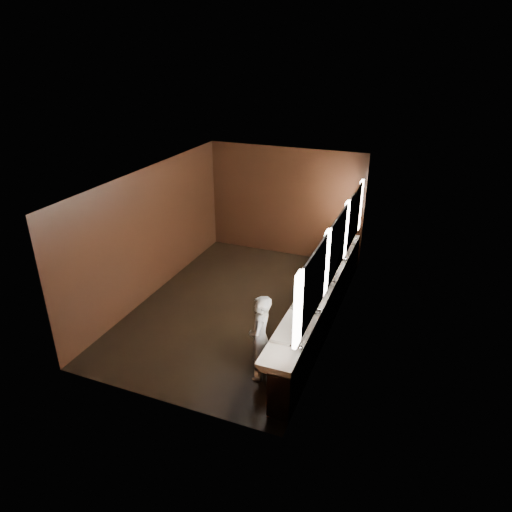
{
  "coord_description": "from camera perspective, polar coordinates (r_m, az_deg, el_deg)",
  "views": [
    {
      "loc": [
        3.4,
        -7.56,
        5.05
      ],
      "look_at": [
        0.4,
        0.0,
        1.26
      ],
      "focal_mm": 32.0,
      "sensor_mm": 36.0,
      "label": 1
    }
  ],
  "objects": [
    {
      "name": "floor",
      "position": [
        9.71,
        -2.23,
        -6.39
      ],
      "size": [
        6.0,
        6.0,
        0.0
      ],
      "primitive_type": "plane",
      "color": "black",
      "rests_on": "ground"
    },
    {
      "name": "trash_bin",
      "position": [
        8.4,
        5.3,
        -9.55
      ],
      "size": [
        0.41,
        0.41,
        0.61
      ],
      "primitive_type": "cylinder",
      "rotation": [
        0.0,
        0.0,
        -0.04
      ],
      "color": "black",
      "rests_on": "floor"
    },
    {
      "name": "sink_counter",
      "position": [
        8.97,
        8.32,
        -5.82
      ],
      "size": [
        0.55,
        5.4,
        1.01
      ],
      "color": "black",
      "rests_on": "floor"
    },
    {
      "name": "mirror_band",
      "position": [
        8.37,
        10.08,
        1.35
      ],
      "size": [
        0.06,
        5.03,
        1.15
      ],
      "color": "white",
      "rests_on": "wall_right"
    },
    {
      "name": "wall_right",
      "position": [
        8.51,
        10.04,
        -0.83
      ],
      "size": [
        0.02,
        6.0,
        2.8
      ],
      "primitive_type": "cube",
      "color": "black",
      "rests_on": "floor"
    },
    {
      "name": "ceiling",
      "position": [
        8.59,
        -2.54,
        9.77
      ],
      "size": [
        4.0,
        6.0,
        0.02
      ],
      "primitive_type": "cube",
      "color": "#2D2D2B",
      "rests_on": "wall_back"
    },
    {
      "name": "person",
      "position": [
        7.45,
        0.53,
        -10.22
      ],
      "size": [
        0.45,
        0.6,
        1.51
      ],
      "primitive_type": "imported",
      "rotation": [
        0.0,
        0.0,
        -1.41
      ],
      "color": "#86A5C8",
      "rests_on": "floor"
    },
    {
      "name": "wall_front",
      "position": [
        6.76,
        -12.81,
        -8.41
      ],
      "size": [
        4.0,
        0.02,
        2.8
      ],
      "primitive_type": "cube",
      "color": "black",
      "rests_on": "floor"
    },
    {
      "name": "wall_left",
      "position": [
        9.98,
        -12.95,
        2.87
      ],
      "size": [
        0.02,
        6.0,
        2.8
      ],
      "primitive_type": "cube",
      "color": "black",
      "rests_on": "floor"
    },
    {
      "name": "wall_back",
      "position": [
        11.68,
        3.61,
        6.71
      ],
      "size": [
        4.0,
        0.02,
        2.8
      ],
      "primitive_type": "cube",
      "color": "black",
      "rests_on": "floor"
    }
  ]
}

